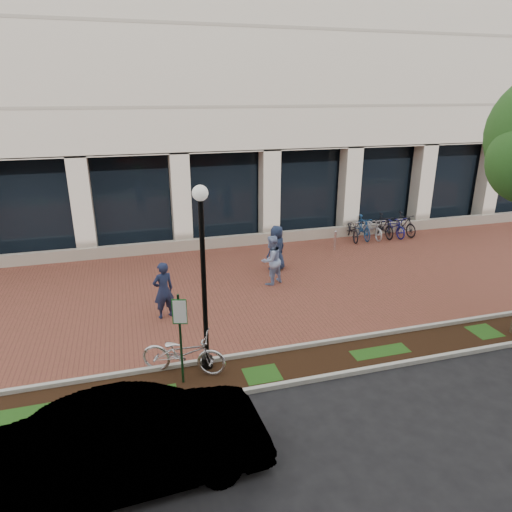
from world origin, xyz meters
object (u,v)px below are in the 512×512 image
object	(u,v)px
bike_rack_cluster	(378,227)
parking_sign	(180,328)
sedan_near_curb	(138,442)
lamppost	(203,271)
bollard	(335,240)
pedestrian_mid	(271,260)
pedestrian_right	(277,248)
pedestrian_left	(163,290)
locked_bicycle	(183,353)

from	to	relation	value
bike_rack_cluster	parking_sign	bearing A→B (deg)	-135.50
sedan_near_curb	lamppost	bearing A→B (deg)	-33.04
parking_sign	bollard	xyz separation A→B (m)	(7.70, 7.94, -1.02)
pedestrian_mid	bollard	distance (m)	4.77
pedestrian_right	bike_rack_cluster	distance (m)	6.60
parking_sign	bollard	world-z (taller)	parking_sign
pedestrian_mid	pedestrian_right	world-z (taller)	pedestrian_mid
pedestrian_left	bike_rack_cluster	xyz separation A→B (m)	(10.57, 5.57, -0.38)
bike_rack_cluster	sedan_near_curb	distance (m)	16.49
parking_sign	locked_bicycle	size ratio (longest dim) A/B	1.09
bollard	bike_rack_cluster	distance (m)	3.03
pedestrian_mid	bike_rack_cluster	xyz separation A→B (m)	(6.63, 3.97, -0.39)
pedestrian_mid	bollard	size ratio (longest dim) A/B	2.01
pedestrian_right	sedan_near_curb	xyz separation A→B (m)	(-5.58, -9.01, -0.13)
parking_sign	sedan_near_curb	distance (m)	2.91
locked_bicycle	parking_sign	bearing A→B (deg)	-166.94
parking_sign	pedestrian_right	xyz separation A→B (m)	(4.48, 6.41, -0.59)
pedestrian_mid	pedestrian_left	bearing A→B (deg)	-5.06
pedestrian_left	parking_sign	bearing A→B (deg)	72.61
pedestrian_mid	pedestrian_right	bearing A→B (deg)	-143.76
locked_bicycle	bike_rack_cluster	distance (m)	13.56
bike_rack_cluster	pedestrian_left	bearing A→B (deg)	-148.75
parking_sign	sedan_near_curb	xyz separation A→B (m)	(-1.10, -2.60, -0.72)
lamppost	sedan_near_curb	size ratio (longest dim) A/B	1.00
pedestrian_right	bike_rack_cluster	xyz separation A→B (m)	(6.00, 2.72, -0.37)
parking_sign	bike_rack_cluster	bearing A→B (deg)	57.30
parking_sign	bike_rack_cluster	xyz separation A→B (m)	(10.48, 9.13, -0.96)
lamppost	locked_bicycle	xyz separation A→B (m)	(-0.58, -0.06, -2.05)
parking_sign	sedan_near_curb	bearing A→B (deg)	-96.63
pedestrian_right	locked_bicycle	bearing A→B (deg)	24.17
pedestrian_mid	sedan_near_curb	distance (m)	9.21
lamppost	bike_rack_cluster	bearing A→B (deg)	41.36
bollard	sedan_near_curb	world-z (taller)	sedan_near_curb
pedestrian_mid	bike_rack_cluster	distance (m)	7.74
lamppost	pedestrian_left	size ratio (longest dim) A/B	2.58
lamppost	pedestrian_mid	bearing A→B (deg)	55.66
pedestrian_right	sedan_near_curb	world-z (taller)	pedestrian_right
sedan_near_curb	pedestrian_mid	bearing A→B (deg)	-35.86
pedestrian_left	pedestrian_right	size ratio (longest dim) A/B	1.01
locked_bicycle	lamppost	bearing A→B (deg)	-59.32
sedan_near_curb	bollard	bearing A→B (deg)	-43.14
pedestrian_left	locked_bicycle	bearing A→B (deg)	74.35
pedestrian_left	sedan_near_curb	distance (m)	6.24
pedestrian_mid	pedestrian_right	xyz separation A→B (m)	(0.63, 1.25, -0.01)
bollard	sedan_near_curb	distance (m)	13.74
pedestrian_left	pedestrian_mid	distance (m)	4.25
pedestrian_mid	bollard	world-z (taller)	pedestrian_mid
pedestrian_left	pedestrian_mid	xyz separation A→B (m)	(3.94, 1.60, 0.01)
bike_rack_cluster	bollard	bearing A→B (deg)	-153.44
pedestrian_mid	sedan_near_curb	world-z (taller)	pedestrian_mid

